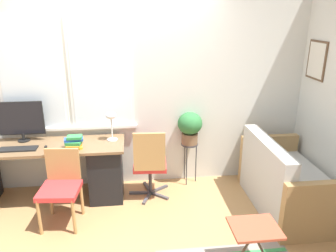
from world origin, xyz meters
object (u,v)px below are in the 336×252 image
(monitor, at_px, (21,120))
(mouse, at_px, (46,147))
(keyboard, at_px, (18,149))
(plant_stand, at_px, (189,149))
(potted_plant, at_px, (190,126))
(folding_stool, at_px, (254,230))
(couch_loveseat, at_px, (285,184))
(book_stack, at_px, (74,142))
(desk_chair_wooden, at_px, (61,185))
(office_chair_swivel, at_px, (150,163))
(desk_lamp, at_px, (111,119))

(monitor, bearing_deg, mouse, -39.00)
(keyboard, distance_m, plant_stand, 2.12)
(potted_plant, height_order, folding_stool, potted_plant)
(monitor, xyz_separation_m, couch_loveseat, (3.13, -0.69, -0.71))
(keyboard, relative_size, mouse, 7.38)
(book_stack, distance_m, plant_stand, 1.51)
(desk_chair_wooden, bearing_deg, book_stack, 76.91)
(couch_loveseat, distance_m, plant_stand, 1.29)
(office_chair_swivel, distance_m, potted_plant, 0.74)
(desk_lamp, bearing_deg, monitor, 174.71)
(office_chair_swivel, bearing_deg, potted_plant, -145.29)
(mouse, relative_size, plant_stand, 0.10)
(office_chair_swivel, height_order, folding_stool, office_chair_swivel)
(keyboard, height_order, desk_lamp, desk_lamp)
(desk_lamp, height_order, folding_stool, desk_lamp)
(office_chair_swivel, bearing_deg, book_stack, 5.90)
(book_stack, height_order, desk_chair_wooden, book_stack)
(office_chair_swivel, relative_size, folding_stool, 2.07)
(monitor, height_order, desk_lamp, monitor)
(keyboard, height_order, couch_loveseat, couch_loveseat)
(folding_stool, bearing_deg, desk_lamp, 130.94)
(plant_stand, bearing_deg, potted_plant, -90.00)
(mouse, bearing_deg, keyboard, -175.75)
(book_stack, distance_m, desk_chair_wooden, 0.52)
(mouse, xyz_separation_m, book_stack, (0.34, -0.05, 0.06))
(mouse, distance_m, desk_chair_wooden, 0.55)
(couch_loveseat, relative_size, folding_stool, 3.05)
(couch_loveseat, xyz_separation_m, potted_plant, (-1.04, 0.74, 0.52))
(keyboard, xyz_separation_m, office_chair_swivel, (1.52, 0.00, -0.27))
(monitor, xyz_separation_m, book_stack, (0.66, -0.31, -0.20))
(office_chair_swivel, distance_m, couch_loveseat, 1.65)
(keyboard, relative_size, desk_chair_wooden, 0.52)
(mouse, relative_size, folding_stool, 0.13)
(desk_chair_wooden, relative_size, potted_plant, 1.91)
(potted_plant, bearing_deg, desk_lamp, -171.46)
(monitor, relative_size, desk_chair_wooden, 0.66)
(desk_chair_wooden, height_order, plant_stand, desk_chair_wooden)
(monitor, height_order, keyboard, monitor)
(keyboard, xyz_separation_m, mouse, (0.31, 0.02, 0.01))
(office_chair_swivel, xyz_separation_m, plant_stand, (0.56, 0.33, 0.03))
(keyboard, bearing_deg, plant_stand, 9.04)
(desk_lamp, xyz_separation_m, office_chair_swivel, (0.45, -0.18, -0.54))
(potted_plant, relative_size, folding_stool, 0.97)
(couch_loveseat, bearing_deg, monitor, 77.65)
(desk_lamp, relative_size, plant_stand, 0.63)
(couch_loveseat, bearing_deg, book_stack, 81.32)
(mouse, xyz_separation_m, couch_loveseat, (2.81, -0.43, -0.45))
(office_chair_swivel, distance_m, plant_stand, 0.65)
(book_stack, bearing_deg, keyboard, 177.62)
(mouse, height_order, plant_stand, mouse)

